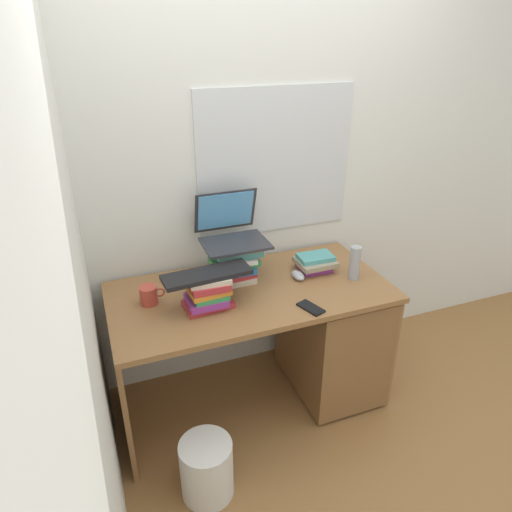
% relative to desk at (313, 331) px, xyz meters
% --- Properties ---
extents(ground_plane, '(6.00, 6.00, 0.00)m').
position_rel_desk_xyz_m(ground_plane, '(-0.37, 0.03, -0.40)').
color(ground_plane, olive).
extents(wall_back, '(6.00, 0.06, 2.60)m').
position_rel_desk_xyz_m(wall_back, '(-0.36, 0.43, 0.90)').
color(wall_back, silver).
rests_on(wall_back, ground).
extents(wall_left, '(0.05, 6.00, 2.60)m').
position_rel_desk_xyz_m(wall_left, '(-1.16, 0.03, 0.90)').
color(wall_left, silver).
rests_on(wall_left, ground).
extents(desk, '(1.44, 0.72, 0.74)m').
position_rel_desk_xyz_m(desk, '(0.00, 0.00, 0.00)').
color(desk, olive).
rests_on(desk, ground).
extents(book_stack_tall, '(0.26, 0.20, 0.21)m').
position_rel_desk_xyz_m(book_stack_tall, '(-0.40, 0.15, 0.45)').
color(book_stack_tall, beige).
rests_on(book_stack_tall, desk).
extents(book_stack_keyboard_riser, '(0.24, 0.18, 0.17)m').
position_rel_desk_xyz_m(book_stack_keyboard_riser, '(-0.61, -0.05, 0.41)').
color(book_stack_keyboard_riser, '#B22D33').
rests_on(book_stack_keyboard_riser, desk).
extents(book_stack_side, '(0.21, 0.19, 0.09)m').
position_rel_desk_xyz_m(book_stack_side, '(0.04, 0.11, 0.38)').
color(book_stack_side, '#8C338C').
rests_on(book_stack_side, desk).
extents(laptop, '(0.33, 0.32, 0.25)m').
position_rel_desk_xyz_m(laptop, '(-0.40, 0.22, 0.60)').
color(laptop, '#2D2D33').
rests_on(laptop, book_stack_tall).
extents(keyboard, '(0.43, 0.17, 0.02)m').
position_rel_desk_xyz_m(keyboard, '(-0.61, -0.04, 0.51)').
color(keyboard, black).
rests_on(keyboard, book_stack_keyboard_riser).
extents(computer_mouse, '(0.06, 0.10, 0.04)m').
position_rel_desk_xyz_m(computer_mouse, '(-0.08, 0.05, 0.35)').
color(computer_mouse, '#A5A8AD').
rests_on(computer_mouse, desk).
extents(mug, '(0.12, 0.09, 0.09)m').
position_rel_desk_xyz_m(mug, '(-0.87, 0.08, 0.38)').
color(mug, '#B23F33').
rests_on(mug, desk).
extents(water_bottle, '(0.06, 0.06, 0.19)m').
position_rel_desk_xyz_m(water_bottle, '(0.19, -0.05, 0.43)').
color(water_bottle, '#999EA5').
rests_on(water_bottle, desk).
extents(cell_phone, '(0.11, 0.15, 0.01)m').
position_rel_desk_xyz_m(cell_phone, '(-0.16, -0.24, 0.34)').
color(cell_phone, black).
rests_on(cell_phone, desk).
extents(wastebasket, '(0.24, 0.24, 0.30)m').
position_rel_desk_xyz_m(wastebasket, '(-0.77, -0.46, -0.26)').
color(wastebasket, silver).
rests_on(wastebasket, ground).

